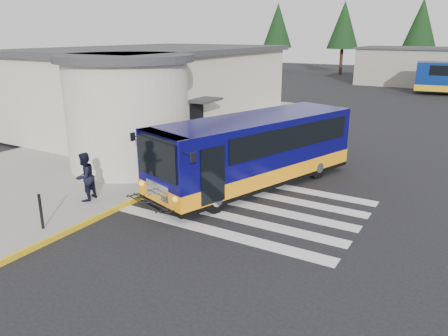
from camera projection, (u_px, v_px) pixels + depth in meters
The scene contains 9 objects.
ground at pixel (268, 200), 15.82m from camera, with size 140.00×140.00×0.00m, color black.
sidewalk at pixel (148, 144), 23.46m from camera, with size 10.00×34.00×0.15m, color gray.
curb_strip at pixel (227, 157), 21.05m from camera, with size 0.12×34.00×0.16m, color gold.
station_building at pixel (153, 89), 26.00m from camera, with size 12.70×18.70×4.80m.
crosswalk at pixel (246, 205), 15.41m from camera, with size 8.00×5.35×0.01m.
transit_bus at pixel (254, 153), 17.02m from camera, with size 5.65×9.94×2.73m.
pedestrian_a at pixel (152, 164), 16.92m from camera, with size 0.59×0.39×1.61m, color black.
pedestrian_b at pixel (85, 177), 15.20m from camera, with size 0.84×0.65×1.73m, color black.
bollard at pixel (41, 211), 13.05m from camera, with size 0.09×0.09×1.11m, color black.
Camera 1 is at (6.11, -13.53, 5.83)m, focal length 35.00 mm.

